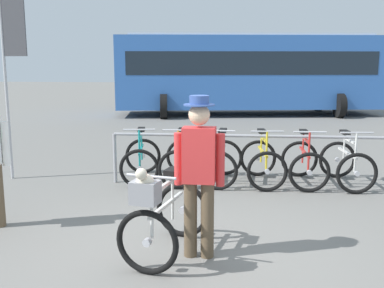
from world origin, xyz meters
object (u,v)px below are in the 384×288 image
object	(u,v)px
racked_bike_orange	(181,161)
racked_bike_red	(304,163)
racked_bike_teal	(141,160)
racked_bike_black	(221,161)
person_with_featured_bike	(199,170)
racked_bike_yellow	(262,162)
racked_bike_white	(347,164)
featured_bicycle	(162,215)
bus_distant	(248,70)
banner_flag	(11,51)

from	to	relation	value
racked_bike_orange	racked_bike_red	xyz separation A→B (m)	(2.10, 0.05, 0.00)
racked_bike_teal	racked_bike_black	world-z (taller)	same
person_with_featured_bike	racked_bike_yellow	bearing A→B (deg)	75.88
racked_bike_teal	racked_bike_red	size ratio (longest dim) A/B	1.05
racked_bike_red	racked_bike_white	world-z (taller)	same
racked_bike_orange	featured_bicycle	distance (m)	3.15
featured_bicycle	bus_distant	bearing A→B (deg)	86.19
person_with_featured_bike	banner_flag	size ratio (longest dim) A/B	0.54
racked_bike_red	bus_distant	bearing A→B (deg)	95.29
racked_bike_teal	banner_flag	distance (m)	2.88
racked_bike_red	racked_bike_teal	bearing A→B (deg)	-178.56
racked_bike_yellow	racked_bike_white	bearing A→B (deg)	1.44
racked_bike_black	bus_distant	world-z (taller)	bus_distant
featured_bicycle	racked_bike_red	bearing A→B (deg)	59.88
racked_bike_teal	featured_bicycle	bearing A→B (deg)	-73.10
racked_bike_white	person_with_featured_bike	xyz separation A→B (m)	(-2.17, -3.11, 0.58)
banner_flag	racked_bike_black	bearing A→B (deg)	2.85
racked_bike_black	person_with_featured_bike	world-z (taller)	person_with_featured_bike
racked_bike_teal	racked_bike_red	world-z (taller)	same
racked_bike_yellow	racked_bike_teal	bearing A→B (deg)	-178.56
racked_bike_red	banner_flag	xyz separation A→B (m)	(-4.99, -0.21, 1.86)
racked_bike_orange	racked_bike_white	size ratio (longest dim) A/B	0.96
racked_bike_orange	racked_bike_black	size ratio (longest dim) A/B	0.97
racked_bike_orange	bus_distant	xyz separation A→B (m)	(1.15, 10.35, 1.37)
racked_bike_orange	banner_flag	world-z (taller)	banner_flag
racked_bike_teal	banner_flag	size ratio (longest dim) A/B	0.37
racked_bike_yellow	featured_bicycle	distance (m)	3.38
racked_bike_red	person_with_featured_bike	distance (m)	3.47
featured_bicycle	person_with_featured_bike	world-z (taller)	person_with_featured_bike
racked_bike_teal	racked_bike_red	distance (m)	2.80
racked_bike_yellow	racked_bike_orange	bearing A→B (deg)	-178.56
racked_bike_black	featured_bicycle	distance (m)	3.19
featured_bicycle	person_with_featured_bike	size ratio (longest dim) A/B	0.72
featured_bicycle	bus_distant	xyz separation A→B (m)	(0.90, 13.49, 1.25)
racked_bike_orange	racked_bike_teal	bearing A→B (deg)	-178.56
banner_flag	racked_bike_teal	bearing A→B (deg)	3.75
racked_bike_red	person_with_featured_bike	xyz separation A→B (m)	(-1.47, -3.09, 0.58)
banner_flag	person_with_featured_bike	bearing A→B (deg)	-39.25
racked_bike_red	banner_flag	size ratio (longest dim) A/B	0.36
featured_bicycle	person_with_featured_bike	bearing A→B (deg)	14.88
racked_bike_black	bus_distant	xyz separation A→B (m)	(0.45, 10.34, 1.37)
racked_bike_yellow	racked_bike_red	xyz separation A→B (m)	(0.70, 0.02, -0.00)
racked_bike_teal	racked_bike_orange	distance (m)	0.70
racked_bike_teal	bus_distant	size ratio (longest dim) A/B	0.12
bus_distant	banner_flag	size ratio (longest dim) A/B	3.21
racked_bike_teal	racked_bike_white	xyz separation A→B (m)	(3.50, 0.09, 0.00)
featured_bicycle	racked_bike_orange	bearing A→B (deg)	94.53
racked_bike_white	racked_bike_yellow	bearing A→B (deg)	-178.56
racked_bike_teal	person_with_featured_bike	xyz separation A→B (m)	(1.33, -3.02, 0.58)
racked_bike_teal	bus_distant	world-z (taller)	bus_distant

